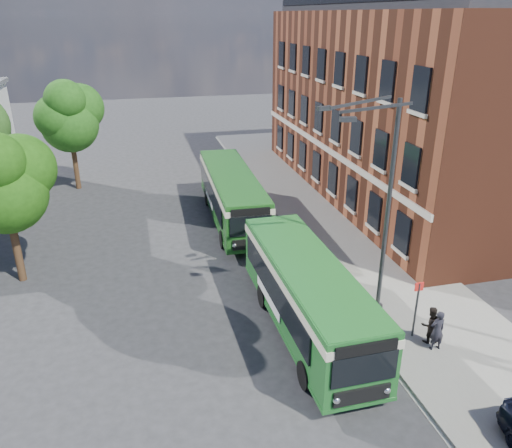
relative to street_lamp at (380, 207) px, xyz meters
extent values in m
plane|color=#2D2C2F|center=(-4.84, 2.00, -4.79)|extent=(120.00, 120.00, 0.00)
cube|color=gray|center=(2.16, 10.00, -4.72)|extent=(6.00, 48.00, 0.15)
cube|color=beige|center=(-0.89, 10.00, -4.79)|extent=(0.12, 48.00, 0.01)
cube|color=brown|center=(9.16, 14.00, 1.21)|extent=(12.00, 26.00, 12.00)
cube|color=beige|center=(3.12, 14.00, -1.19)|extent=(0.12, 26.00, 0.35)
cylinder|color=#313436|center=(0.36, 0.00, -4.64)|extent=(0.44, 0.44, 0.30)
cylinder|color=#313436|center=(0.36, 0.00, -0.29)|extent=(0.18, 0.18, 9.00)
cube|color=#313436|center=(-0.87, -0.60, 4.01)|extent=(2.58, 0.46, 0.37)
cube|color=#313436|center=(-0.87, 0.60, 4.01)|extent=(2.58, 0.46, 0.37)
cube|color=#313436|center=(-2.11, -1.08, 3.76)|extent=(0.55, 0.22, 0.16)
cube|color=#313436|center=(-2.11, 1.08, 3.76)|extent=(0.55, 0.22, 0.16)
cylinder|color=#313436|center=(0.76, -2.20, -3.54)|extent=(0.08, 0.08, 2.50)
cube|color=red|center=(0.76, -2.20, -2.44)|extent=(0.35, 0.04, 0.35)
cube|color=#1E6224|center=(-3.11, -0.62, -3.02)|extent=(2.66, 9.96, 2.45)
cube|color=#1E6224|center=(-3.11, -0.62, -4.29)|extent=(2.70, 10.00, 0.14)
cube|color=black|center=(-4.40, -0.34, -2.89)|extent=(0.21, 8.12, 1.10)
cube|color=black|center=(-1.84, -0.30, -2.89)|extent=(0.21, 8.12, 1.10)
cube|color=beige|center=(-3.11, -0.62, -2.19)|extent=(2.72, 10.02, 0.32)
cube|color=#1E6224|center=(-3.11, -0.62, -1.83)|extent=(2.56, 9.85, 0.12)
cube|color=black|center=(-3.03, -5.60, -2.84)|extent=(2.15, 0.11, 1.05)
cube|color=black|center=(-3.03, -5.61, -2.09)|extent=(2.00, 0.11, 0.38)
cube|color=black|center=(-3.03, -5.61, -3.84)|extent=(1.90, 0.11, 0.55)
sphere|color=silver|center=(-3.88, -5.61, -3.84)|extent=(0.26, 0.26, 0.26)
sphere|color=silver|center=(-2.18, -5.58, -3.84)|extent=(0.26, 0.26, 0.26)
cube|color=black|center=(-3.19, 4.37, -2.79)|extent=(2.00, 0.11, 0.90)
cube|color=white|center=(-4.42, 0.36, -3.64)|extent=(0.09, 3.20, 0.45)
cylinder|color=black|center=(-4.23, -3.79, -4.29)|extent=(0.30, 1.00, 1.00)
cylinder|color=black|center=(-1.89, -3.76, -4.29)|extent=(0.30, 1.00, 1.00)
cylinder|color=black|center=(-4.31, 1.52, -4.29)|extent=(0.30, 1.00, 1.00)
cylinder|color=black|center=(-1.98, 1.56, -4.29)|extent=(0.30, 1.00, 1.00)
cube|color=#1D551B|center=(-3.66, 11.60, -3.02)|extent=(2.84, 11.42, 2.45)
cube|color=#1D551B|center=(-3.66, 11.60, -4.29)|extent=(2.88, 11.47, 0.14)
cube|color=black|center=(-4.93, 11.94, -2.89)|extent=(0.37, 9.55, 1.10)
cube|color=black|center=(-2.37, 11.86, -2.89)|extent=(0.37, 9.55, 1.10)
cube|color=#EEE4C4|center=(-3.66, 11.60, -2.19)|extent=(2.90, 11.49, 0.32)
cube|color=#1D551B|center=(-3.66, 11.60, -1.83)|extent=(2.74, 11.32, 0.12)
cube|color=black|center=(-3.83, 5.90, -2.84)|extent=(2.15, 0.15, 1.05)
cube|color=black|center=(-3.83, 5.89, -2.09)|extent=(2.00, 0.14, 0.38)
cube|color=black|center=(-3.83, 5.89, -3.84)|extent=(1.90, 0.14, 0.55)
sphere|color=silver|center=(-4.68, 5.93, -3.84)|extent=(0.26, 0.26, 0.26)
sphere|color=silver|center=(-2.98, 5.88, -3.84)|extent=(0.26, 0.26, 0.26)
cube|color=black|center=(-3.49, 17.30, -2.79)|extent=(2.00, 0.14, 0.90)
cube|color=white|center=(-4.92, 12.64, -3.64)|extent=(0.14, 3.20, 0.45)
cylinder|color=black|center=(-4.95, 7.76, -4.29)|extent=(0.31, 1.01, 1.00)
cylinder|color=black|center=(-2.61, 7.69, -4.29)|extent=(0.31, 1.01, 1.00)
cylinder|color=black|center=(-4.74, 14.51, -4.29)|extent=(0.31, 1.01, 1.00)
cylinder|color=black|center=(-2.40, 14.44, -4.29)|extent=(0.31, 1.01, 1.00)
imported|color=black|center=(1.14, -3.14, -3.82)|extent=(0.61, 0.41, 1.63)
imported|color=black|center=(1.15, -2.68, -3.88)|extent=(0.79, 0.64, 1.51)
cylinder|color=#3C2616|center=(-14.95, 6.57, -3.22)|extent=(0.36, 0.36, 3.13)
sphere|color=#1E4D0E|center=(-14.95, 6.57, -0.38)|extent=(3.70, 3.70, 3.70)
sphere|color=#1E4D0E|center=(-14.24, 7.14, 0.55)|extent=(3.13, 3.13, 3.13)
cylinder|color=#3C2616|center=(-13.40, 20.24, -3.12)|extent=(0.36, 0.36, 3.35)
sphere|color=#1F5114|center=(-13.40, 20.24, -0.07)|extent=(3.96, 3.96, 3.96)
sphere|color=#1F5114|center=(-12.64, 20.85, 0.92)|extent=(3.35, 3.35, 3.35)
sphere|color=#1F5114|center=(-14.09, 19.71, 0.54)|extent=(3.04, 3.04, 3.04)
sphere|color=#1F5114|center=(-13.40, 19.48, 1.68)|extent=(2.74, 2.74, 2.74)
camera|label=1|loc=(-9.11, -16.57, 7.02)|focal=35.00mm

